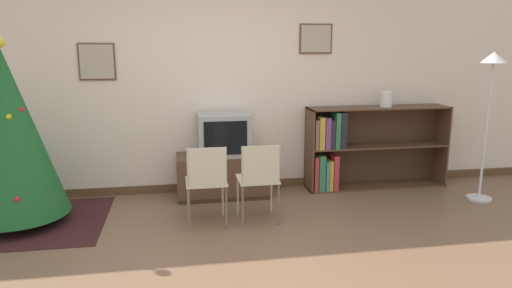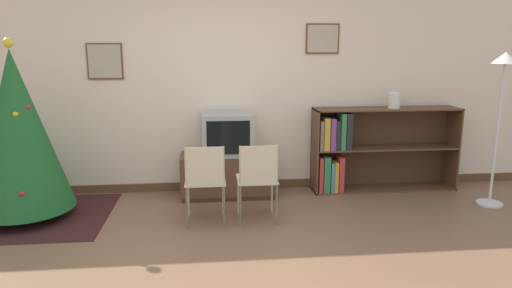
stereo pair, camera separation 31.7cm
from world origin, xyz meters
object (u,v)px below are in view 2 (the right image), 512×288
at_px(bookshelf, 360,149).
at_px(vase, 394,100).
at_px(christmas_tree, 18,131).
at_px(standing_lamp, 502,89).
at_px(television, 228,134).
at_px(folding_chair_left, 205,179).
at_px(tv_console, 228,175).
at_px(folding_chair_right, 258,178).

bearing_deg(bookshelf, vase, -4.99).
xyz_separation_m(christmas_tree, standing_lamp, (5.04, -0.11, 0.38)).
relative_size(television, bookshelf, 0.33).
xyz_separation_m(christmas_tree, folding_chair_left, (1.86, -0.38, -0.44)).
relative_size(bookshelf, vase, 9.07).
bearing_deg(folding_chair_left, bookshelf, 27.13).
distance_m(tv_console, television, 0.50).
bearing_deg(folding_chair_left, folding_chair_right, 0.00).
height_order(vase, standing_lamp, standing_lamp).
relative_size(christmas_tree, folding_chair_right, 2.23).
xyz_separation_m(television, folding_chair_left, (-0.26, -0.89, -0.28)).
height_order(tv_console, folding_chair_left, folding_chair_left).
relative_size(christmas_tree, tv_console, 1.66).
height_order(christmas_tree, bookshelf, christmas_tree).
xyz_separation_m(bookshelf, vase, (0.39, -0.03, 0.61)).
relative_size(tv_console, television, 1.87).
distance_m(tv_console, bookshelf, 1.64).
xyz_separation_m(tv_console, folding_chair_left, (-0.26, -0.89, 0.22)).
bearing_deg(folding_chair_right, christmas_tree, 170.85).
height_order(television, standing_lamp, standing_lamp).
xyz_separation_m(folding_chair_right, bookshelf, (1.36, 0.96, 0.04)).
relative_size(television, vase, 3.00).
relative_size(christmas_tree, bookshelf, 1.03).
distance_m(folding_chair_right, standing_lamp, 2.80).
distance_m(folding_chair_left, bookshelf, 2.11).
xyz_separation_m(folding_chair_left, bookshelf, (1.88, 0.96, 0.04)).
bearing_deg(folding_chair_right, vase, 27.98).
xyz_separation_m(television, standing_lamp, (2.92, -0.62, 0.55)).
relative_size(folding_chair_right, vase, 4.19).
bearing_deg(standing_lamp, folding_chair_right, -174.23).
bearing_deg(christmas_tree, folding_chair_right, -9.15).
relative_size(vase, standing_lamp, 0.12).
bearing_deg(tv_console, christmas_tree, -166.61).
bearing_deg(folding_chair_left, television, 73.64).
bearing_deg(folding_chair_right, television, 106.36).
xyz_separation_m(television, vase, (2.01, 0.04, 0.37)).
xyz_separation_m(television, folding_chair_right, (0.26, -0.89, -0.28)).
xyz_separation_m(christmas_tree, television, (2.12, 0.50, -0.16)).
relative_size(tv_console, folding_chair_left, 1.34).
bearing_deg(vase, television, -178.77).
distance_m(folding_chair_left, folding_chair_right, 0.52).
distance_m(television, standing_lamp, 3.04).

